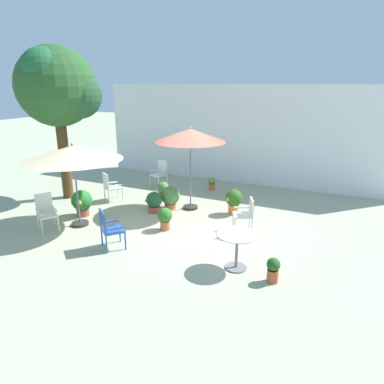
{
  "coord_description": "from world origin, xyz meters",
  "views": [
    {
      "loc": [
        3.76,
        -7.85,
        3.6
      ],
      "look_at": [
        0.0,
        0.27,
        0.78
      ],
      "focal_mm": 32.02,
      "sensor_mm": 36.0,
      "label": 1
    }
  ],
  "objects_px": {
    "potted_plant_4": "(165,217)",
    "potted_plant_7": "(273,269)",
    "patio_umbrella_0": "(73,153)",
    "potted_plant_5": "(154,201)",
    "patio_chair_1": "(46,211)",
    "patio_chair_2": "(110,186)",
    "patio_umbrella_1": "(190,136)",
    "potted_plant_2": "(163,190)",
    "patio_chair_0": "(109,227)",
    "patio_chair_4": "(160,172)",
    "potted_plant_6": "(82,202)",
    "potted_plant_1": "(170,197)",
    "shade_tree": "(58,87)",
    "patio_chair_3": "(246,213)",
    "cafe_table_0": "(237,244)",
    "potted_plant_0": "(234,200)",
    "potted_plant_3": "(212,183)"
  },
  "relations": [
    {
      "from": "patio_chair_0",
      "to": "patio_umbrella_1",
      "type": "bearing_deg",
      "value": 79.92
    },
    {
      "from": "patio_chair_2",
      "to": "potted_plant_1",
      "type": "xyz_separation_m",
      "value": [
        2.06,
        0.21,
        -0.15
      ]
    },
    {
      "from": "shade_tree",
      "to": "patio_chair_2",
      "type": "distance_m",
      "value": 3.36
    },
    {
      "from": "potted_plant_4",
      "to": "potted_plant_6",
      "type": "height_order",
      "value": "potted_plant_6"
    },
    {
      "from": "potted_plant_7",
      "to": "patio_chair_3",
      "type": "bearing_deg",
      "value": 119.41
    },
    {
      "from": "patio_umbrella_0",
      "to": "patio_chair_4",
      "type": "xyz_separation_m",
      "value": [
        0.07,
        4.17,
        -1.42
      ]
    },
    {
      "from": "potted_plant_1",
      "to": "shade_tree",
      "type": "bearing_deg",
      "value": -172.66
    },
    {
      "from": "cafe_table_0",
      "to": "patio_chair_3",
      "type": "height_order",
      "value": "patio_chair_3"
    },
    {
      "from": "patio_umbrella_0",
      "to": "potted_plant_7",
      "type": "distance_m",
      "value": 5.56
    },
    {
      "from": "patio_umbrella_1",
      "to": "cafe_table_0",
      "type": "xyz_separation_m",
      "value": [
        2.34,
        -2.8,
        -1.65
      ]
    },
    {
      "from": "potted_plant_4",
      "to": "potted_plant_7",
      "type": "relative_size",
      "value": 1.19
    },
    {
      "from": "patio_chair_1",
      "to": "potted_plant_3",
      "type": "relative_size",
      "value": 2.04
    },
    {
      "from": "cafe_table_0",
      "to": "potted_plant_5",
      "type": "distance_m",
      "value": 3.8
    },
    {
      "from": "potted_plant_0",
      "to": "patio_chair_2",
      "type": "bearing_deg",
      "value": -171.88
    },
    {
      "from": "potted_plant_4",
      "to": "potted_plant_7",
      "type": "distance_m",
      "value": 3.32
    },
    {
      "from": "patio_chair_1",
      "to": "potted_plant_3",
      "type": "height_order",
      "value": "patio_chair_1"
    },
    {
      "from": "potted_plant_2",
      "to": "patio_chair_3",
      "type": "bearing_deg",
      "value": -24.0
    },
    {
      "from": "patio_chair_1",
      "to": "patio_chair_4",
      "type": "relative_size",
      "value": 1.0
    },
    {
      "from": "potted_plant_0",
      "to": "potted_plant_1",
      "type": "relative_size",
      "value": 1.07
    },
    {
      "from": "potted_plant_5",
      "to": "patio_chair_1",
      "type": "bearing_deg",
      "value": -129.73
    },
    {
      "from": "potted_plant_2",
      "to": "potted_plant_6",
      "type": "xyz_separation_m",
      "value": [
        -1.36,
        -2.24,
        0.11
      ]
    },
    {
      "from": "potted_plant_1",
      "to": "potted_plant_5",
      "type": "height_order",
      "value": "potted_plant_1"
    },
    {
      "from": "potted_plant_0",
      "to": "potted_plant_5",
      "type": "distance_m",
      "value": 2.31
    },
    {
      "from": "patio_chair_3",
      "to": "potted_plant_4",
      "type": "bearing_deg",
      "value": -160.14
    },
    {
      "from": "potted_plant_0",
      "to": "patio_chair_1",
      "type": "bearing_deg",
      "value": -142.5
    },
    {
      "from": "patio_chair_1",
      "to": "patio_chair_2",
      "type": "xyz_separation_m",
      "value": [
        0.08,
        2.52,
        0.0
      ]
    },
    {
      "from": "potted_plant_5",
      "to": "potted_plant_7",
      "type": "bearing_deg",
      "value": -29.92
    },
    {
      "from": "patio_umbrella_0",
      "to": "potted_plant_5",
      "type": "bearing_deg",
      "value": 52.18
    },
    {
      "from": "patio_chair_4",
      "to": "potted_plant_2",
      "type": "height_order",
      "value": "patio_chair_4"
    },
    {
      "from": "patio_umbrella_1",
      "to": "patio_chair_2",
      "type": "height_order",
      "value": "patio_umbrella_1"
    },
    {
      "from": "patio_umbrella_0",
      "to": "shade_tree",
      "type": "bearing_deg",
      "value": 139.16
    },
    {
      "from": "shade_tree",
      "to": "potted_plant_1",
      "type": "bearing_deg",
      "value": 7.34
    },
    {
      "from": "patio_umbrella_0",
      "to": "patio_umbrella_1",
      "type": "height_order",
      "value": "patio_umbrella_1"
    },
    {
      "from": "patio_chair_4",
      "to": "potted_plant_4",
      "type": "height_order",
      "value": "patio_chair_4"
    },
    {
      "from": "shade_tree",
      "to": "potted_plant_2",
      "type": "distance_m",
      "value": 4.48
    },
    {
      "from": "potted_plant_2",
      "to": "patio_chair_2",
      "type": "bearing_deg",
      "value": -149.36
    },
    {
      "from": "patio_umbrella_0",
      "to": "potted_plant_5",
      "type": "height_order",
      "value": "patio_umbrella_0"
    },
    {
      "from": "potted_plant_2",
      "to": "potted_plant_5",
      "type": "bearing_deg",
      "value": -72.99
    },
    {
      "from": "shade_tree",
      "to": "potted_plant_2",
      "type": "relative_size",
      "value": 7.98
    },
    {
      "from": "patio_chair_1",
      "to": "potted_plant_7",
      "type": "xyz_separation_m",
      "value": [
        5.83,
        -0.04,
        -0.24
      ]
    },
    {
      "from": "patio_umbrella_0",
      "to": "patio_chair_4",
      "type": "bearing_deg",
      "value": 88.98
    },
    {
      "from": "potted_plant_2",
      "to": "patio_chair_0",
      "type": "bearing_deg",
      "value": -80.16
    },
    {
      "from": "potted_plant_0",
      "to": "potted_plant_4",
      "type": "xyz_separation_m",
      "value": [
        -1.24,
        -1.82,
        -0.09
      ]
    },
    {
      "from": "potted_plant_2",
      "to": "potted_plant_7",
      "type": "xyz_separation_m",
      "value": [
        4.31,
        -3.41,
        -0.05
      ]
    },
    {
      "from": "patio_chair_0",
      "to": "potted_plant_3",
      "type": "relative_size",
      "value": 2.01
    },
    {
      "from": "potted_plant_5",
      "to": "potted_plant_6",
      "type": "height_order",
      "value": "potted_plant_6"
    },
    {
      "from": "patio_chair_2",
      "to": "potted_plant_2",
      "type": "distance_m",
      "value": 1.69
    },
    {
      "from": "potted_plant_4",
      "to": "patio_chair_2",
      "type": "bearing_deg",
      "value": 154.93
    },
    {
      "from": "potted_plant_4",
      "to": "potted_plant_7",
      "type": "bearing_deg",
      "value": -22.99
    },
    {
      "from": "patio_umbrella_1",
      "to": "patio_chair_1",
      "type": "height_order",
      "value": "patio_umbrella_1"
    }
  ]
}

